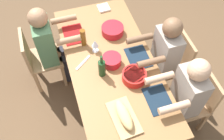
% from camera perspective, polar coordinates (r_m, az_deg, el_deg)
% --- Properties ---
extents(ground_plane, '(8.00, 8.00, 0.00)m').
position_cam_1_polar(ground_plane, '(3.39, 0.00, -6.21)').
color(ground_plane, brown).
extents(dining_table, '(2.00, 0.92, 0.74)m').
position_cam_1_polar(dining_table, '(2.83, 0.00, 0.39)').
color(dining_table, olive).
rests_on(dining_table, ground_plane).
extents(chair_far_right, '(0.40, 0.40, 0.85)m').
position_cam_1_polar(chair_far_right, '(2.97, 17.94, -6.23)').
color(chair_far_right, '#A87F56').
rests_on(chair_far_right, ground_plane).
extents(diner_far_right, '(0.41, 0.53, 1.20)m').
position_cam_1_polar(diner_far_right, '(2.72, 15.76, -5.10)').
color(diner_far_right, '#2D2D38').
rests_on(diner_far_right, ground_plane).
extents(chair_far_center, '(0.40, 0.40, 0.85)m').
position_cam_1_polar(chair_far_center, '(3.20, 13.47, 1.86)').
color(chair_far_center, '#A87F56').
rests_on(chair_far_center, ground_plane).
extents(diner_far_center, '(0.41, 0.53, 1.20)m').
position_cam_1_polar(diner_far_center, '(2.97, 11.11, 3.56)').
color(diner_far_center, '#2D2D38').
rests_on(diner_far_center, ground_plane).
extents(chair_near_left, '(0.40, 0.40, 0.85)m').
position_cam_1_polar(chair_near_left, '(3.28, -16.11, 2.65)').
color(chair_near_left, '#A87F56').
rests_on(chair_near_left, ground_plane).
extents(diner_near_left, '(0.41, 0.53, 1.20)m').
position_cam_1_polar(diner_near_left, '(3.11, -13.73, 5.93)').
color(diner_near_left, '#2D2D38').
rests_on(diner_near_left, ground_plane).
extents(serving_bowl_salad, '(0.25, 0.25, 0.09)m').
position_cam_1_polar(serving_bowl_salad, '(2.63, 4.94, -1.31)').
color(serving_bowl_salad, red).
rests_on(serving_bowl_salad, dining_table).
extents(serving_bowl_fruit, '(0.20, 0.20, 0.09)m').
position_cam_1_polar(serving_bowl_fruit, '(2.73, -0.08, 2.22)').
color(serving_bowl_fruit, '#B21923').
rests_on(serving_bowl_fruit, dining_table).
extents(serving_bowl_greens, '(0.26, 0.26, 0.09)m').
position_cam_1_polar(serving_bowl_greens, '(3.03, 0.13, 8.92)').
color(serving_bowl_greens, '#B21923').
rests_on(serving_bowl_greens, dining_table).
extents(cutting_board, '(0.42, 0.25, 0.02)m').
position_cam_1_polar(cutting_board, '(2.44, 2.63, -10.47)').
color(cutting_board, tan).
rests_on(cutting_board, dining_table).
extents(bread_loaf, '(0.33, 0.14, 0.09)m').
position_cam_1_polar(bread_loaf, '(2.39, 2.68, -9.91)').
color(bread_loaf, tan).
rests_on(bread_loaf, cutting_board).
extents(wine_bottle, '(0.08, 0.08, 0.29)m').
position_cam_1_polar(wine_bottle, '(2.61, -2.25, 0.47)').
color(wine_bottle, '#193819').
rests_on(wine_bottle, dining_table).
extents(beer_bottle, '(0.06, 0.06, 0.22)m').
position_cam_1_polar(beer_bottle, '(2.88, -6.39, 7.13)').
color(beer_bottle, brown).
rests_on(beer_bottle, dining_table).
extents(wine_glass, '(0.08, 0.08, 0.17)m').
position_cam_1_polar(wine_glass, '(2.81, -3.80, 5.82)').
color(wine_glass, silver).
rests_on(wine_glass, dining_table).
extents(placemat_far_right, '(0.32, 0.23, 0.01)m').
position_cam_1_polar(placemat_far_right, '(2.57, 10.14, -6.41)').
color(placemat_far_right, '#142333').
rests_on(placemat_far_right, dining_table).
extents(placemat_far_center, '(0.32, 0.23, 0.01)m').
position_cam_1_polar(placemat_far_center, '(2.84, 5.80, 2.81)').
color(placemat_far_center, '#142333').
rests_on(placemat_far_center, dining_table).
extents(placemat_near_left, '(0.32, 0.23, 0.01)m').
position_cam_1_polar(placemat_near_left, '(3.08, -8.47, 7.83)').
color(placemat_near_left, maroon).
rests_on(placemat_near_left, dining_table).
extents(carving_knife, '(0.16, 0.20, 0.01)m').
position_cam_1_polar(carving_knife, '(2.80, -6.42, 1.66)').
color(carving_knife, silver).
rests_on(carving_knife, dining_table).
extents(napkin_stack, '(0.15, 0.15, 0.02)m').
position_cam_1_polar(napkin_stack, '(3.37, -1.88, 13.59)').
color(napkin_stack, white).
rests_on(napkin_stack, dining_table).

